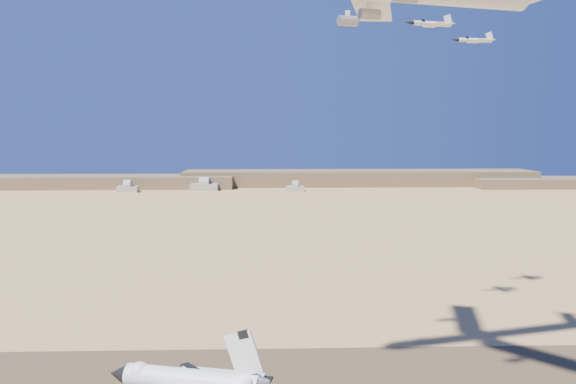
{
  "coord_description": "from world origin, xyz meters",
  "views": [
    {
      "loc": [
        12.93,
        -134.43,
        63.3
      ],
      "look_at": [
        17.45,
        8.0,
        48.28
      ],
      "focal_mm": 35.0,
      "sensor_mm": 36.0,
      "label": 1
    }
  ],
  "objects": [
    {
      "name": "ridgeline",
      "position": [
        65.32,
        527.31,
        7.63
      ],
      "size": [
        960.0,
        90.0,
        18.0
      ],
      "color": "olive",
      "rests_on": "ground"
    },
    {
      "name": "hangars",
      "position": [
        -64.0,
        478.43,
        4.83
      ],
      "size": [
        200.5,
        29.5,
        30.0
      ],
      "color": "#ABA798",
      "rests_on": "ground"
    },
    {
      "name": "shuttle",
      "position": [
        -5.81,
        -8.87,
        5.21
      ],
      "size": [
        39.56,
        30.33,
        19.4
      ],
      "rotation": [
        0.0,
        0.0,
        -0.25
      ],
      "color": "white",
      "rests_on": "runway"
    },
    {
      "name": "chase_jet_c",
      "position": [
        63.31,
        43.77,
        97.35
      ],
      "size": [
        16.0,
        9.15,
        4.04
      ],
      "rotation": [
        0.0,
        0.0,
        0.23
      ],
      "color": "silver"
    },
    {
      "name": "chase_jet_d",
      "position": [
        83.9,
        62.53,
        95.43
      ],
      "size": [
        15.48,
        8.56,
        3.87
      ],
      "rotation": [
        0.0,
        0.0,
        0.13
      ],
      "color": "silver"
    }
  ]
}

